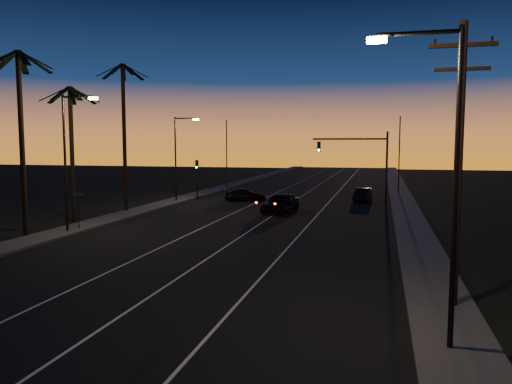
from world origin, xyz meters
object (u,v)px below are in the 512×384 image
(signal_mast, at_px, (361,155))
(cross_car, at_px, (245,195))
(lead_car, at_px, (280,203))
(utility_pole, at_px, (459,160))
(right_car, at_px, (363,195))

(signal_mast, distance_m, cross_car, 12.31)
(lead_car, height_order, cross_car, lead_car)
(lead_car, relative_size, cross_car, 1.23)
(utility_pole, distance_m, lead_car, 25.78)
(right_car, bearing_deg, lead_car, -123.86)
(utility_pole, relative_size, right_car, 2.37)
(lead_car, relative_size, right_car, 1.35)
(signal_mast, distance_m, lead_car, 10.30)
(cross_car, bearing_deg, utility_pole, -62.15)
(lead_car, distance_m, right_car, 11.70)
(lead_car, xyz_separation_m, cross_car, (-5.18, 7.42, -0.20))
(lead_car, distance_m, cross_car, 9.05)
(right_car, xyz_separation_m, cross_car, (-11.70, -2.30, -0.05))
(utility_pole, xyz_separation_m, lead_car, (-10.87, 22.95, -4.47))
(right_car, distance_m, cross_car, 11.92)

